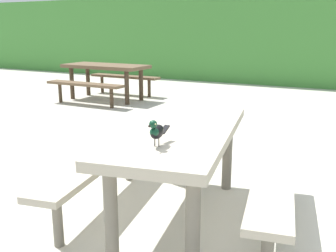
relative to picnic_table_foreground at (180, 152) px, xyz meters
The scene contains 5 objects.
ground_plane 0.57m from the picnic_table_foreground, 28.75° to the left, with size 60.00×60.00×0.00m, color beige.
hedge_wall 8.72m from the picnic_table_foreground, 89.40° to the left, with size 28.00×1.81×2.38m, color #428438.
picnic_table_foreground is the anchor object (origin of this frame).
bird_grackle 0.57m from the picnic_table_foreground, 82.44° to the right, with size 0.08×0.29×0.18m.
picnic_table_mid_right 5.53m from the picnic_table_foreground, 132.01° to the left, with size 1.81×1.70×0.74m.
Camera 1 is at (1.14, -2.63, 1.47)m, focal length 41.74 mm.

